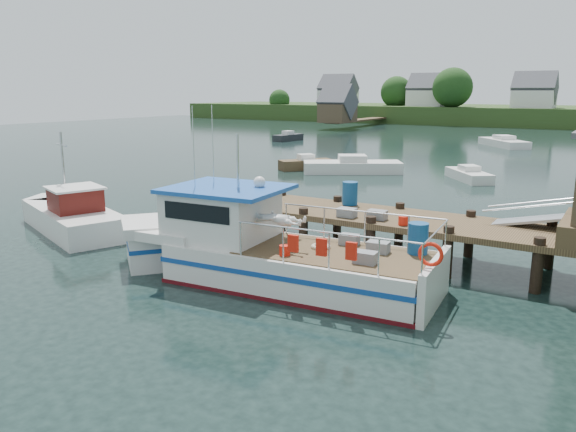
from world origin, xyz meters
The scene contains 10 objects.
ground_plane centered at (0.00, 0.00, 0.00)m, with size 160.00×160.00×0.00m, color black.
far_shore centered at (0.01, 82.37, 2.10)m, with size 140.00×42.55×9.22m.
dock centered at (6.51, 0.01, 2.24)m, with size 16.60×3.00×4.78m.
lobster_boat centered at (-0.17, -4.41, 0.93)m, with size 10.82×3.90×5.13m.
work_boat centered at (-10.17, -3.38, 0.62)m, with size 7.38×4.35×3.94m.
moored_rowboat centered at (-10.94, 17.08, 0.41)m, with size 3.35×3.77×1.10m.
moored_a centered at (-7.41, 17.33, 0.45)m, with size 6.82×5.38×1.22m.
moored_b centered at (0.26, 18.16, 0.35)m, with size 3.77×4.29×0.95m.
moored_d centered at (-2.28, 41.97, 0.42)m, with size 5.92×6.62×1.13m.
moored_e centered at (-24.29, 36.36, 0.41)m, with size 1.79×4.13×1.11m.
Camera 1 is at (8.90, -17.58, 5.54)m, focal length 35.00 mm.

